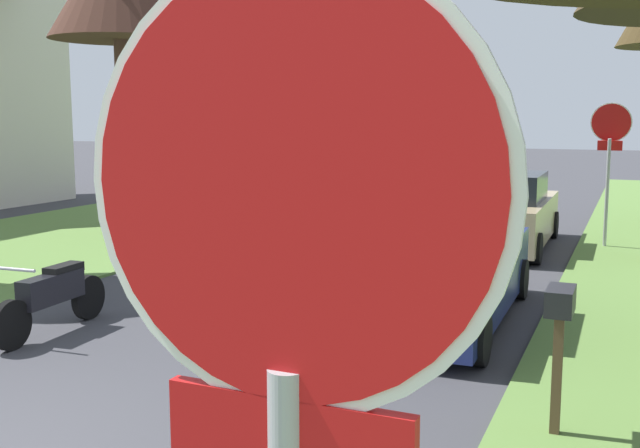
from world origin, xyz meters
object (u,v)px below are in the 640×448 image
Objects in this scene: parked_sedan_navy at (437,268)px; parked_motorcycle at (53,296)px; parked_sedan_tan at (502,213)px; stop_sign_far at (610,143)px; stop_sign_near at (287,423)px; curbside_mailbox at (560,318)px.

parked_motorcycle is at bearing -150.57° from parked_sedan_navy.
parked_sedan_tan is 9.50m from parked_motorcycle.
stop_sign_far is 11.26m from parked_motorcycle.
parked_sedan_navy is at bearing 102.22° from stop_sign_near.
curbside_mailbox is (1.86, -3.24, 0.33)m from parked_sedan_navy.
stop_sign_near is at bearing -82.25° from parked_sedan_tan.
parked_sedan_navy reaches higher than parked_motorcycle.
stop_sign_far is at bearing 20.44° from parked_sedan_tan.
parked_sedan_navy is 3.75m from curbside_mailbox.
stop_sign_near is 1.01× the size of stop_sign_far.
parked_sedan_tan is at bearing 97.75° from stop_sign_near.
parked_sedan_tan is (-1.99, -0.74, -1.45)m from stop_sign_far.
parked_sedan_navy is at bearing 119.83° from curbside_mailbox.
stop_sign_near is 0.67× the size of parked_sedan_navy.
stop_sign_near reaches higher than parked_motorcycle.
parked_motorcycle is at bearing -116.14° from parked_sedan_tan.
parked_sedan_tan is (-0.14, 6.08, 0.00)m from parked_sedan_navy.
curbside_mailbox is at bearing -60.17° from parked_sedan_navy.
stop_sign_near is 8.82m from parked_sedan_navy.
curbside_mailbox is (6.19, -0.80, 0.57)m from parked_motorcycle.
parked_sedan_navy is 6.08m from parked_sedan_tan.
parked_motorcycle is at bearing -123.67° from stop_sign_far.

